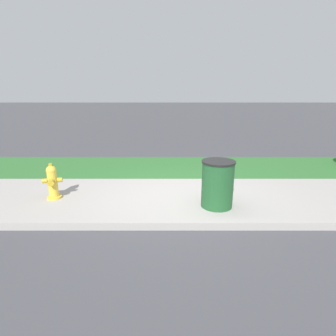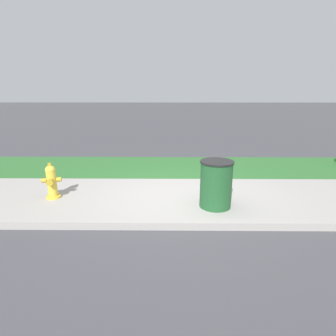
% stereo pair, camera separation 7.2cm
% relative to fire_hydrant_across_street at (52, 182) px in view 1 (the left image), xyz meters
% --- Properties ---
extents(ground_plane, '(120.00, 120.00, 0.00)m').
position_rel_fire_hydrant_across_street_xyz_m(ground_plane, '(2.38, 0.06, -0.34)').
color(ground_plane, '#424247').
extents(sidewalk_pavement, '(18.00, 2.27, 0.01)m').
position_rel_fire_hydrant_across_street_xyz_m(sidewalk_pavement, '(2.38, 0.06, -0.33)').
color(sidewalk_pavement, '#9E9993').
rests_on(sidewalk_pavement, ground).
extents(grass_verge, '(18.00, 2.26, 0.01)m').
position_rel_fire_hydrant_across_street_xyz_m(grass_verge, '(2.38, 2.33, -0.33)').
color(grass_verge, '#2D662D').
rests_on(grass_verge, ground).
extents(street_curb, '(18.00, 0.16, 0.12)m').
position_rel_fire_hydrant_across_street_xyz_m(street_curb, '(2.38, -1.15, -0.28)').
color(street_curb, '#9E9993').
rests_on(street_curb, ground).
extents(fire_hydrant_across_street, '(0.37, 0.33, 0.71)m').
position_rel_fire_hydrant_across_street_xyz_m(fire_hydrant_across_street, '(0.00, 0.00, 0.00)').
color(fire_hydrant_across_street, gold).
rests_on(fire_hydrant_across_street, ground).
extents(trash_bin, '(0.58, 0.58, 0.85)m').
position_rel_fire_hydrant_across_street_xyz_m(trash_bin, '(3.07, -0.37, 0.09)').
color(trash_bin, '#1E5128').
rests_on(trash_bin, ground).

